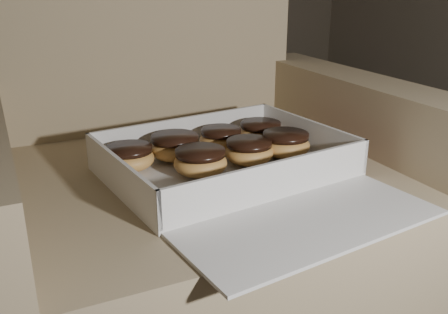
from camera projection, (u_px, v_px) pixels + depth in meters
armchair at (189, 211)px, 0.94m from camera, size 0.80×0.67×0.83m
bakery_box at (239, 173)px, 0.80m from camera, size 0.42×0.47×0.06m
donut_a at (175, 147)px, 0.86m from camera, size 0.09×0.09×0.04m
donut_b at (249, 151)px, 0.84m from camera, size 0.08×0.08×0.04m
donut_c at (285, 144)px, 0.87m from camera, size 0.09×0.09×0.04m
donut_d at (260, 132)px, 0.94m from camera, size 0.08×0.08×0.04m
donut_e at (221, 138)px, 0.91m from camera, size 0.08×0.08×0.04m
donut_f at (200, 161)px, 0.79m from camera, size 0.09×0.09×0.04m
donut_g at (130, 157)px, 0.81m from camera, size 0.08×0.08×0.04m
crumb_a at (249, 186)px, 0.75m from camera, size 0.01×0.01×0.00m
crumb_b at (300, 163)px, 0.84m from camera, size 0.01×0.01×0.00m
crumb_c at (254, 173)px, 0.80m from camera, size 0.01×0.01×0.00m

